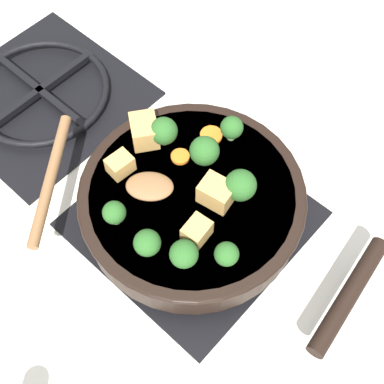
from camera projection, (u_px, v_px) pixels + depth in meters
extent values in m
plane|color=silver|center=(192.00, 219.00, 0.83)|extent=(2.40, 2.40, 0.00)
cube|color=black|center=(192.00, 218.00, 0.82)|extent=(0.31, 0.31, 0.01)
torus|color=black|center=(192.00, 213.00, 0.81)|extent=(0.24, 0.24, 0.01)
cube|color=black|center=(192.00, 213.00, 0.81)|extent=(0.01, 0.23, 0.01)
cube|color=black|center=(192.00, 213.00, 0.81)|extent=(0.23, 0.01, 0.01)
cube|color=black|center=(42.00, 97.00, 0.95)|extent=(0.31, 0.31, 0.01)
torus|color=black|center=(40.00, 91.00, 0.93)|extent=(0.24, 0.24, 0.01)
cube|color=black|center=(40.00, 91.00, 0.93)|extent=(0.01, 0.23, 0.01)
cube|color=black|center=(40.00, 91.00, 0.93)|extent=(0.23, 0.01, 0.01)
cylinder|color=black|center=(192.00, 202.00, 0.78)|extent=(0.32, 0.32, 0.06)
cylinder|color=brown|center=(192.00, 201.00, 0.78)|extent=(0.29, 0.29, 0.05)
torus|color=black|center=(192.00, 193.00, 0.76)|extent=(0.33, 0.33, 0.01)
cylinder|color=black|center=(349.00, 295.00, 0.69)|extent=(0.19, 0.04, 0.02)
ellipsoid|color=brown|center=(150.00, 186.00, 0.75)|extent=(0.08, 0.08, 0.01)
cylinder|color=brown|center=(50.00, 178.00, 0.76)|extent=(0.18, 0.14, 0.02)
cube|color=tan|center=(197.00, 231.00, 0.71)|extent=(0.04, 0.03, 0.03)
cube|color=tan|center=(120.00, 165.00, 0.76)|extent=(0.04, 0.03, 0.03)
cube|color=tan|center=(217.00, 193.00, 0.73)|extent=(0.04, 0.05, 0.04)
cube|color=tan|center=(144.00, 131.00, 0.79)|extent=(0.06, 0.06, 0.04)
cylinder|color=#709956|center=(116.00, 219.00, 0.73)|extent=(0.01, 0.01, 0.01)
sphere|color=#285B23|center=(114.00, 213.00, 0.71)|extent=(0.03, 0.03, 0.03)
cylinder|color=#709956|center=(239.00, 194.00, 0.75)|extent=(0.01, 0.01, 0.01)
sphere|color=#285B23|center=(240.00, 185.00, 0.73)|extent=(0.04, 0.04, 0.04)
cylinder|color=#709956|center=(231.00, 135.00, 0.80)|extent=(0.01, 0.01, 0.01)
sphere|color=#285B23|center=(232.00, 128.00, 0.78)|extent=(0.03, 0.03, 0.03)
cylinder|color=#709956|center=(184.00, 260.00, 0.70)|extent=(0.01, 0.01, 0.01)
sphere|color=#285B23|center=(184.00, 254.00, 0.68)|extent=(0.04, 0.04, 0.04)
cylinder|color=#709956|center=(164.00, 140.00, 0.79)|extent=(0.01, 0.01, 0.01)
sphere|color=#285B23|center=(164.00, 131.00, 0.78)|extent=(0.04, 0.04, 0.04)
cylinder|color=#709956|center=(148.00, 249.00, 0.70)|extent=(0.01, 0.01, 0.01)
sphere|color=#285B23|center=(147.00, 243.00, 0.69)|extent=(0.04, 0.04, 0.04)
cylinder|color=#709956|center=(226.00, 260.00, 0.70)|extent=(0.01, 0.01, 0.01)
sphere|color=#285B23|center=(227.00, 254.00, 0.68)|extent=(0.03, 0.03, 0.03)
cylinder|color=#709956|center=(204.00, 160.00, 0.78)|extent=(0.01, 0.01, 0.01)
sphere|color=#285B23|center=(204.00, 151.00, 0.76)|extent=(0.04, 0.04, 0.04)
cylinder|color=orange|center=(211.00, 135.00, 0.80)|extent=(0.03, 0.03, 0.01)
cylinder|color=orange|center=(180.00, 157.00, 0.78)|extent=(0.03, 0.03, 0.01)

